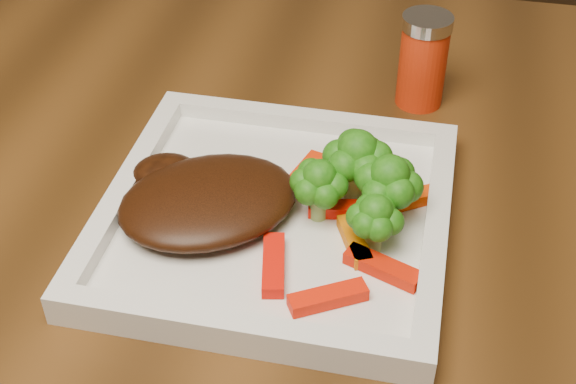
# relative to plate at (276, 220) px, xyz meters

# --- Properties ---
(plate) EXTENTS (0.27, 0.27, 0.01)m
(plate) POSITION_rel_plate_xyz_m (0.00, 0.00, 0.00)
(plate) COLOR white
(plate) RESTS_ON dining_table
(steak) EXTENTS (0.18, 0.17, 0.03)m
(steak) POSITION_rel_plate_xyz_m (-0.05, -0.01, 0.02)
(steak) COLOR #341607
(steak) RESTS_ON plate
(broccoli_0) EXTENTS (0.06, 0.06, 0.07)m
(broccoli_0) POSITION_rel_plate_xyz_m (0.06, 0.03, 0.04)
(broccoli_0) COLOR #346911
(broccoli_0) RESTS_ON plate
(broccoli_1) EXTENTS (0.08, 0.08, 0.06)m
(broccoli_1) POSITION_rel_plate_xyz_m (0.09, 0.01, 0.04)
(broccoli_1) COLOR #147917
(broccoli_1) RESTS_ON plate
(broccoli_2) EXTENTS (0.05, 0.05, 0.06)m
(broccoli_2) POSITION_rel_plate_xyz_m (0.08, -0.02, 0.04)
(broccoli_2) COLOR #1A5C0F
(broccoli_2) RESTS_ON plate
(broccoli_3) EXTENTS (0.05, 0.05, 0.06)m
(broccoli_3) POSITION_rel_plate_xyz_m (0.03, 0.00, 0.04)
(broccoli_3) COLOR #156811
(broccoli_3) RESTS_ON plate
(carrot_0) EXTENTS (0.06, 0.04, 0.01)m
(carrot_0) POSITION_rel_plate_xyz_m (0.06, -0.08, 0.01)
(carrot_0) COLOR red
(carrot_0) RESTS_ON plate
(carrot_1) EXTENTS (0.06, 0.04, 0.01)m
(carrot_1) POSITION_rel_plate_xyz_m (0.09, -0.05, 0.01)
(carrot_1) COLOR red
(carrot_1) RESTS_ON plate
(carrot_2) EXTENTS (0.03, 0.06, 0.01)m
(carrot_2) POSITION_rel_plate_xyz_m (0.01, -0.06, 0.01)
(carrot_2) COLOR red
(carrot_2) RESTS_ON plate
(carrot_3) EXTENTS (0.05, 0.04, 0.01)m
(carrot_3) POSITION_rel_plate_xyz_m (0.11, 0.04, 0.01)
(carrot_3) COLOR #E33D03
(carrot_3) RESTS_ON plate
(carrot_4) EXTENTS (0.03, 0.05, 0.01)m
(carrot_4) POSITION_rel_plate_xyz_m (0.01, 0.05, 0.01)
(carrot_4) COLOR red
(carrot_4) RESTS_ON plate
(carrot_5) EXTENTS (0.03, 0.05, 0.01)m
(carrot_5) POSITION_rel_plate_xyz_m (0.07, -0.02, 0.01)
(carrot_5) COLOR #D36503
(carrot_5) RESTS_ON plate
(carrot_6) EXTENTS (0.05, 0.02, 0.01)m
(carrot_6) POSITION_rel_plate_xyz_m (0.05, 0.01, 0.01)
(carrot_6) COLOR #FF1404
(carrot_6) RESTS_ON plate
(spice_shaker) EXTENTS (0.05, 0.05, 0.09)m
(spice_shaker) POSITION_rel_plate_xyz_m (0.10, 0.21, 0.04)
(spice_shaker) COLOR red
(spice_shaker) RESTS_ON dining_table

